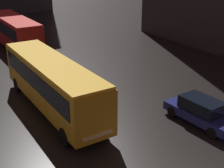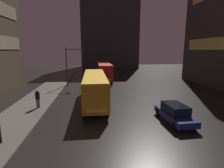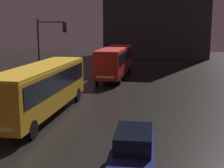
% 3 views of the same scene
% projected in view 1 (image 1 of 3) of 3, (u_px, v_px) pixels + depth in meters
% --- Properties ---
extents(bus_near, '(2.46, 10.98, 3.20)m').
position_uv_depth(bus_near, '(52.00, 80.00, 18.88)').
color(bus_near, orange).
rests_on(bus_near, ground).
extents(bus_far, '(2.49, 10.83, 3.27)m').
position_uv_depth(bus_far, '(14.00, 30.00, 31.60)').
color(bus_far, '#AD1E19').
rests_on(bus_far, ground).
extents(car_taxi, '(1.93, 4.42, 1.52)m').
position_uv_depth(car_taxi, '(201.00, 111.00, 17.75)').
color(car_taxi, navy).
rests_on(car_taxi, ground).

